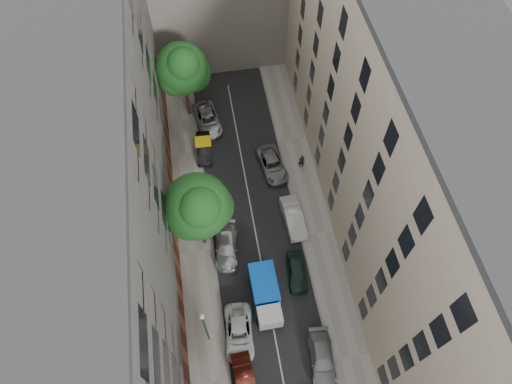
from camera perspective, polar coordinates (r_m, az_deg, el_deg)
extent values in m
plane|color=#4C4C49|center=(41.21, 0.18, -6.38)|extent=(120.00, 120.00, 0.00)
cube|color=black|center=(41.20, 0.18, -6.37)|extent=(8.00, 44.00, 0.02)
cube|color=gray|center=(41.10, -7.47, -7.42)|extent=(3.00, 44.00, 0.15)
cube|color=gray|center=(41.91, 7.64, -5.15)|extent=(3.00, 44.00, 0.15)
cube|color=#514E4B|center=(33.29, -18.79, -1.44)|extent=(8.00, 44.00, 20.00)
cube|color=#C7B19A|center=(35.26, 18.18, 3.67)|extent=(8.00, 44.00, 20.00)
cube|color=black|center=(38.72, 1.20, -13.18)|extent=(2.07, 5.15, 0.28)
cube|color=#A3A6A8|center=(37.37, 1.73, -15.34)|extent=(1.92, 1.55, 1.61)
cube|color=blue|center=(38.06, 1.00, -11.49)|extent=(2.14, 3.45, 1.71)
cylinder|color=black|center=(38.25, 0.31, -15.97)|extent=(0.27, 0.80, 0.80)
cylinder|color=black|center=(38.39, 3.06, -15.52)|extent=(0.27, 0.80, 0.80)
cylinder|color=black|center=(39.28, -0.52, -11.37)|extent=(0.27, 0.80, 0.80)
cylinder|color=black|center=(39.41, 2.11, -10.96)|extent=(0.27, 0.80, 0.80)
imported|color=#4A150E|center=(37.00, -1.36, -22.50)|extent=(1.72, 4.24, 1.37)
imported|color=silver|center=(37.78, -2.13, -17.16)|extent=(2.61, 4.95, 1.33)
imported|color=#B2B2B7|center=(40.39, -3.72, -6.79)|extent=(2.52, 4.91, 1.36)
imported|color=black|center=(42.07, -4.36, -2.41)|extent=(1.60, 3.93, 1.34)
imported|color=black|center=(46.28, -6.52, 5.48)|extent=(1.59, 4.12, 1.34)
imported|color=#B3B3B8|center=(48.59, -6.04, 9.03)|extent=(3.02, 5.34, 1.41)
imported|color=slate|center=(37.66, 8.25, -19.90)|extent=(2.24, 4.69, 1.32)
imported|color=#142D22|center=(39.54, 5.11, -9.86)|extent=(1.91, 4.01, 1.32)
imported|color=silver|center=(41.67, 4.70, -3.21)|extent=(1.84, 4.61, 1.49)
imported|color=slate|center=(44.81, 2.05, 3.45)|extent=(2.84, 5.04, 1.33)
cylinder|color=#382619|center=(39.98, -6.61, -5.22)|extent=(0.36, 0.36, 3.08)
cylinder|color=#382619|center=(37.65, -7.00, -3.41)|extent=(0.24, 0.24, 2.20)
sphere|color=#174617|center=(35.78, -7.36, -1.76)|extent=(5.36, 5.36, 5.36)
sphere|color=#174617|center=(36.87, -5.86, -1.86)|extent=(4.02, 4.02, 4.02)
sphere|color=#174617|center=(36.10, -8.27, -3.08)|extent=(3.75, 3.75, 3.75)
sphere|color=#174617|center=(34.38, -7.10, -1.89)|extent=(3.48, 3.48, 3.48)
cylinder|color=#382619|center=(49.01, -8.49, 10.92)|extent=(0.36, 0.36, 3.07)
cylinder|color=#382619|center=(47.14, -8.90, 13.09)|extent=(0.24, 0.24, 2.20)
sphere|color=#174617|center=(45.67, -9.27, 14.99)|extent=(5.09, 5.09, 5.09)
sphere|color=#174617|center=(46.65, -8.00, 14.55)|extent=(3.82, 3.82, 3.82)
sphere|color=#174617|center=(45.74, -10.00, 13.88)|extent=(3.56, 3.56, 3.56)
sphere|color=#174617|center=(44.30, -9.13, 15.41)|extent=(3.31, 3.31, 3.31)
cylinder|color=#185527|center=(35.57, -6.28, -16.62)|extent=(0.14, 0.14, 5.79)
sphere|color=silver|center=(32.70, -6.79, -15.23)|extent=(0.36, 0.36, 0.36)
imported|color=black|center=(44.83, 5.70, 3.84)|extent=(0.67, 0.49, 1.68)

